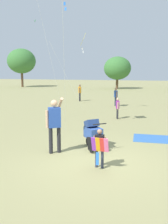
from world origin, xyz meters
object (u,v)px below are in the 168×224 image
Objects in this scene: person_adult_flyer at (54,121)px; person_kid_running at (116,95)px; child_with_butterfly_kite at (99,145)px; stroller at (93,131)px; picnic_blanket at (153,139)px; person_couple_left at (80,91)px; kite_green_novelty at (82,42)px; person_red_shirt at (118,107)px.

person_kid_running is (0.45, 11.10, -0.25)m from person_adult_flyer.
child_with_butterfly_kite is 1.73m from stroller.
child_with_butterfly_kite is 12.02m from person_kid_running.
child_with_butterfly_kite is at bearing -113.53° from picnic_blanket.
person_adult_flyer reaches higher than person_couple_left.
person_couple_left is at bearing 119.73° from picnic_blanket.
child_with_butterfly_kite is 10.48m from kite_green_novelty.
person_adult_flyer reaches higher than child_with_butterfly_kite.
stroller reaches higher than picnic_blanket.
person_kid_running is 0.88× the size of picnic_blanket.
child_with_butterfly_kite reaches higher than picnic_blanket.
child_with_butterfly_kite is 14.93m from person_couple_left.
person_kid_running is at bearing 99.03° from person_red_shirt.
kite_green_novelty is 6.28m from person_couple_left.
kite_green_novelty reaches higher than person_red_shirt.
kite_green_novelty is (-1.42, 8.41, 3.39)m from person_adult_flyer.
kite_green_novelty is 5.08m from person_red_shirt.
person_kid_running is at bearing 87.67° from person_adult_flyer.
picnic_blanket is (3.14, 2.56, -1.05)m from person_adult_flyer.
picnic_blanket is (6.15, -10.76, -0.85)m from person_couple_left.
picnic_blanket is (2.05, 1.79, -0.60)m from stroller.
person_adult_flyer is 1.26× the size of person_couple_left.
kite_green_novelty reaches higher than picnic_blanket.
stroller is 0.71× the size of person_couple_left.
person_adult_flyer is at bearing -77.29° from person_couple_left.
person_adult_flyer is 1.77× the size of stroller.
stroller is 13.20m from person_couple_left.
kite_green_novelty is 3.68× the size of person_kid_running.
kite_green_novelty is (-3.08, 9.27, 3.80)m from child_with_butterfly_kite.
person_adult_flyer is 1.18× the size of picnic_blanket.
stroller is at bearing -71.91° from person_couple_left.
kite_green_novelty reaches higher than child_with_butterfly_kite.
person_couple_left is 0.94× the size of picnic_blanket.
stroller is 0.88× the size of person_red_shirt.
person_red_shirt is at bearing -80.97° from person_kid_running.
person_red_shirt is at bearing -59.12° from person_couple_left.
person_red_shirt is 0.75× the size of picnic_blanket.
person_couple_left is at bearing 147.30° from person_kid_running.
person_kid_running is (3.46, -2.22, -0.05)m from person_couple_left.
kite_green_novelty reaches higher than person_couple_left.
child_with_butterfly_kite is 0.22× the size of kite_green_novelty.
person_kid_running reaches higher than picnic_blanket.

